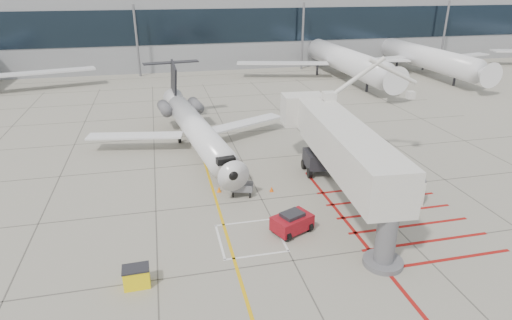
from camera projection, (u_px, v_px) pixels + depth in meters
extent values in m
plane|color=gray|center=(276.00, 226.00, 29.36)|extent=(260.00, 260.00, 0.00)
cone|color=orange|center=(219.00, 189.00, 34.08)|extent=(0.33, 0.33, 0.46)
cone|color=#F45B0C|center=(272.00, 189.00, 34.18)|extent=(0.31, 0.31, 0.43)
cube|color=gray|center=(235.00, 24.00, 91.63)|extent=(180.00, 28.00, 14.00)
cube|color=black|center=(248.00, 26.00, 78.61)|extent=(180.00, 0.10, 6.00)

